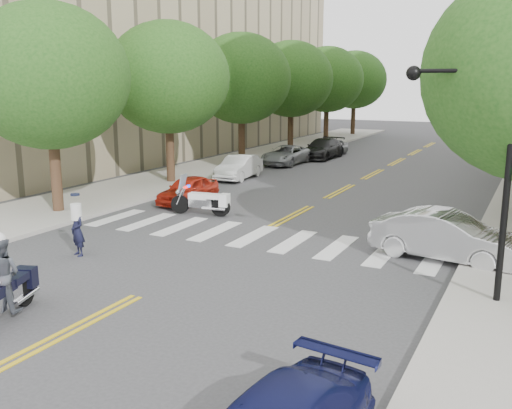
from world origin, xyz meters
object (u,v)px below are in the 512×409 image
Objects in this scene: officer_standing at (78,231)px; convertible at (447,236)px; motorcycle_parked at (205,201)px; motorcycle_police at (4,280)px.

officer_standing is 11.39m from convertible.
motorcycle_parked is at bearing 106.21° from officer_standing.
motorcycle_parked is at bearing 88.96° from convertible.
officer_standing reaches higher than convertible.
motorcycle_police is at bearing -43.70° from officer_standing.
motorcycle_police is 11.03m from motorcycle_parked.
motorcycle_parked reaches higher than convertible.
motorcycle_parked is 0.56× the size of convertible.
motorcycle_police is 0.96× the size of motorcycle_parked.
motorcycle_police reaches higher than motorcycle_parked.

